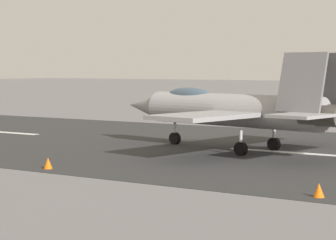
% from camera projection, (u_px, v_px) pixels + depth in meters
% --- Properties ---
extents(ground_plane, '(400.00, 400.00, 0.00)m').
position_uv_depth(ground_plane, '(307.00, 154.00, 38.12)').
color(ground_plane, slate).
extents(runway_strip, '(240.00, 26.00, 0.02)m').
position_uv_depth(runway_strip, '(308.00, 154.00, 38.11)').
color(runway_strip, '#2F2F2F').
rests_on(runway_strip, ground).
extents(fighter_jet, '(16.51, 13.71, 5.62)m').
position_uv_depth(fighter_jet, '(233.00, 109.00, 39.58)').
color(fighter_jet, '#979395').
rests_on(fighter_jet, ground).
extents(marker_cone_near, '(0.44, 0.44, 0.55)m').
position_uv_depth(marker_cone_near, '(319.00, 190.00, 25.33)').
color(marker_cone_near, orange).
rests_on(marker_cone_near, ground).
extents(marker_cone_mid, '(0.44, 0.44, 0.55)m').
position_uv_depth(marker_cone_mid, '(48.00, 163.00, 32.45)').
color(marker_cone_mid, orange).
rests_on(marker_cone_mid, ground).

